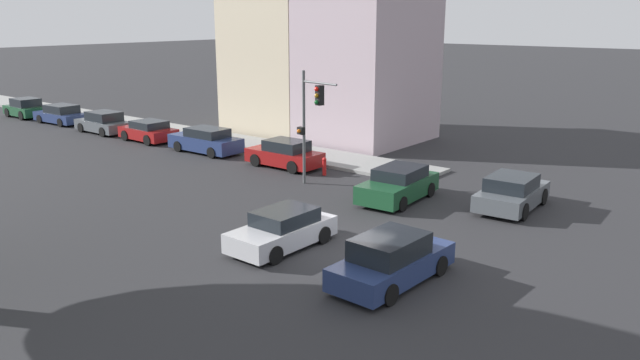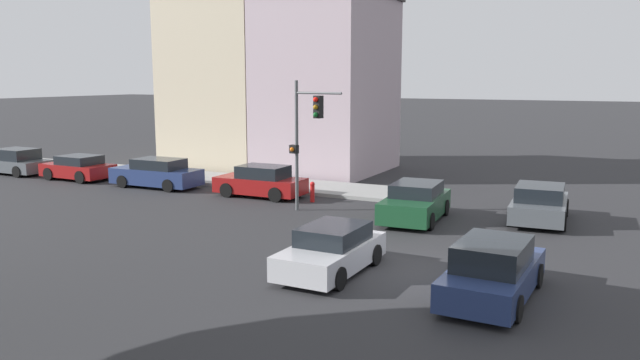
% 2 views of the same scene
% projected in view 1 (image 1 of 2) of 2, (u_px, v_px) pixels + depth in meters
% --- Properties ---
extents(ground_plane, '(300.00, 300.00, 0.00)m').
position_uv_depth(ground_plane, '(346.00, 253.00, 21.24)').
color(ground_plane, '#28282B').
extents(sidewalk_strip, '(3.38, 60.00, 0.17)m').
position_uv_depth(sidewalk_strip, '(95.00, 117.00, 49.07)').
color(sidewalk_strip, gray).
rests_on(sidewalk_strip, ground_plane).
extents(rowhouse_backdrop, '(8.19, 13.10, 11.35)m').
position_uv_depth(rowhouse_backdrop, '(327.00, 50.00, 40.73)').
color(rowhouse_backdrop, '#B29EA8').
rests_on(rowhouse_backdrop, ground_plane).
extents(traffic_signal, '(0.53, 2.41, 5.40)m').
position_uv_depth(traffic_signal, '(311.00, 112.00, 28.79)').
color(traffic_signal, '#515456').
rests_on(traffic_signal, ground_plane).
extents(crossing_car_0, '(4.49, 2.04, 1.52)m').
position_uv_depth(crossing_car_0, '(392.00, 260.00, 18.77)').
color(crossing_car_0, navy).
rests_on(crossing_car_0, ground_plane).
extents(crossing_car_1, '(4.40, 2.22, 1.47)m').
position_uv_depth(crossing_car_1, '(398.00, 185.00, 27.18)').
color(crossing_car_1, '#194728').
rests_on(crossing_car_1, ground_plane).
extents(crossing_car_2, '(4.31, 2.25, 1.44)m').
position_uv_depth(crossing_car_2, '(512.00, 193.00, 25.99)').
color(crossing_car_2, '#4C5156').
rests_on(crossing_car_2, ground_plane).
extents(crossing_car_3, '(4.05, 1.93, 1.35)m').
position_uv_depth(crossing_car_3, '(283.00, 230.00, 21.63)').
color(crossing_car_3, '#B7B7BC').
rests_on(crossing_car_3, ground_plane).
extents(parked_car_0, '(1.91, 4.22, 1.47)m').
position_uv_depth(parked_car_0, '(285.00, 154.00, 33.14)').
color(parked_car_0, maroon).
rests_on(parked_car_0, ground_plane).
extents(parked_car_1, '(1.97, 4.69, 1.47)m').
position_uv_depth(parked_car_1, '(206.00, 141.00, 36.67)').
color(parked_car_1, navy).
rests_on(parked_car_1, ground_plane).
extents(parked_car_2, '(2.14, 3.99, 1.33)m').
position_uv_depth(parked_car_2, '(149.00, 131.00, 40.01)').
color(parked_car_2, maroon).
rests_on(parked_car_2, ground_plane).
extents(parked_car_3, '(2.07, 4.37, 1.47)m').
position_uv_depth(parked_car_3, '(104.00, 123.00, 42.86)').
color(parked_car_3, '#4C5156').
rests_on(parked_car_3, ground_plane).
extents(parked_car_4, '(2.12, 4.52, 1.41)m').
position_uv_depth(parked_car_4, '(61.00, 115.00, 46.56)').
color(parked_car_4, navy).
rests_on(parked_car_4, ground_plane).
extents(parked_car_5, '(2.13, 3.98, 1.52)m').
position_uv_depth(parked_car_5, '(26.00, 108.00, 49.37)').
color(parked_car_5, '#194728').
rests_on(parked_car_5, ground_plane).
extents(fire_hydrant, '(0.22, 0.22, 0.92)m').
position_uv_depth(fire_hydrant, '(324.00, 166.00, 31.48)').
color(fire_hydrant, red).
rests_on(fire_hydrant, ground_plane).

